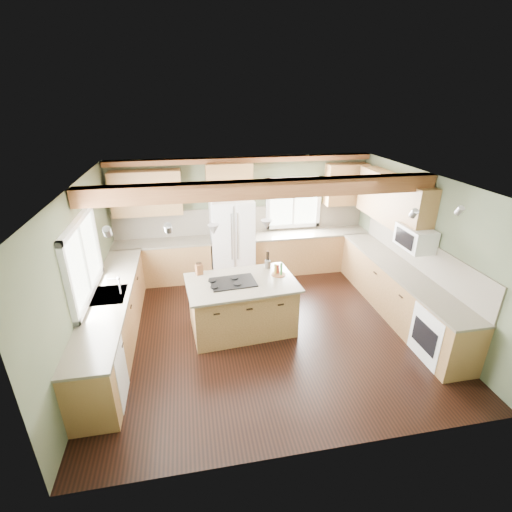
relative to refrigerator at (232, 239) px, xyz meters
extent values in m
plane|color=black|center=(0.30, -2.12, -0.90)|extent=(5.60, 5.60, 0.00)
plane|color=silver|center=(0.30, -2.12, 1.70)|extent=(5.60, 5.60, 0.00)
plane|color=#4A543C|center=(0.30, 0.38, 0.40)|extent=(5.60, 0.00, 5.60)
plane|color=#4A543C|center=(-2.50, -2.12, 0.40)|extent=(0.00, 5.00, 5.00)
plane|color=#4A543C|center=(3.10, -2.12, 0.40)|extent=(0.00, 5.00, 5.00)
cube|color=brown|center=(0.30, -2.02, 1.57)|extent=(5.55, 0.26, 0.26)
cube|color=brown|center=(0.30, 0.28, 1.64)|extent=(5.55, 0.20, 0.10)
cube|color=brown|center=(0.30, 0.36, 0.31)|extent=(5.58, 0.03, 0.58)
cube|color=brown|center=(3.08, -2.07, 0.31)|extent=(0.03, 3.70, 0.58)
cube|color=brown|center=(-1.49, 0.08, -0.46)|extent=(2.02, 0.60, 0.88)
cube|color=#464033|center=(-1.49, 0.08, 0.00)|extent=(2.06, 0.64, 0.04)
cube|color=brown|center=(1.79, 0.08, -0.46)|extent=(2.62, 0.60, 0.88)
cube|color=#464033|center=(1.79, 0.08, 0.00)|extent=(2.66, 0.64, 0.04)
cube|color=brown|center=(-2.20, -2.07, -0.46)|extent=(0.60, 3.70, 0.88)
cube|color=#464033|center=(-2.20, -2.07, 0.00)|extent=(0.64, 3.74, 0.04)
cube|color=brown|center=(2.80, -2.07, -0.46)|extent=(0.60, 3.70, 0.88)
cube|color=#464033|center=(2.80, -2.07, 0.00)|extent=(0.64, 3.74, 0.04)
cube|color=brown|center=(-1.69, 0.21, 1.05)|extent=(1.40, 0.35, 0.90)
cube|color=brown|center=(0.00, 0.21, 1.25)|extent=(0.96, 0.35, 0.70)
cube|color=brown|center=(2.92, -1.22, 1.05)|extent=(0.35, 2.20, 0.90)
cube|color=brown|center=(2.60, 0.21, 1.05)|extent=(0.90, 0.35, 0.90)
cube|color=white|center=(-2.48, -2.07, 0.65)|extent=(0.04, 1.60, 1.05)
cube|color=white|center=(1.45, 0.36, 0.65)|extent=(1.10, 0.04, 1.00)
cube|color=#262628|center=(-2.20, -2.07, 0.01)|extent=(0.50, 0.65, 0.03)
cylinder|color=#B2B2B7|center=(-2.02, -2.07, 0.15)|extent=(0.02, 0.02, 0.28)
cube|color=white|center=(-2.19, -3.37, -0.47)|extent=(0.60, 0.60, 0.84)
cube|color=white|center=(2.79, -3.37, -0.47)|extent=(0.60, 0.72, 0.84)
cube|color=white|center=(2.88, -2.17, 0.65)|extent=(0.40, 0.70, 0.38)
cone|color=#B2B2B7|center=(-0.52, -2.06, 0.98)|extent=(0.18, 0.18, 0.16)
cone|color=#B2B2B7|center=(0.32, -1.98, 0.98)|extent=(0.18, 0.18, 0.16)
cube|color=white|center=(0.00, 0.00, 0.00)|extent=(0.90, 0.74, 1.80)
cube|color=brown|center=(-0.10, -2.02, -0.46)|extent=(1.78, 1.18, 0.88)
cube|color=#464033|center=(-0.10, -2.02, 0.00)|extent=(1.91, 1.30, 0.04)
cube|color=black|center=(-0.24, -2.03, 0.03)|extent=(0.78, 0.55, 0.02)
cube|color=brown|center=(-0.77, -1.61, 0.11)|extent=(0.14, 0.12, 0.19)
cylinder|color=#3A342E|center=(0.45, -1.57, 0.09)|extent=(0.12, 0.12, 0.14)
camera|label=1|loc=(-0.88, -7.45, 2.90)|focal=26.00mm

